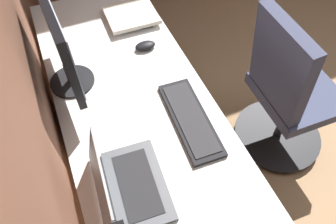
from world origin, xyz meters
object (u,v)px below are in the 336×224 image
object	(u,v)px
monitor_secondary	(58,38)
office_chair	(286,98)
laptop_leftmost	(123,184)
book_stack_near	(131,16)
mouse_main	(145,46)
keyboard_main	(190,119)
drawer_pedestal	(130,135)

from	to	relation	value
monitor_secondary	office_chair	world-z (taller)	monitor_secondary
laptop_leftmost	book_stack_near	world-z (taller)	laptop_leftmost
office_chair	monitor_secondary	bearing A→B (deg)	74.14
laptop_leftmost	book_stack_near	bearing A→B (deg)	-20.10
book_stack_near	office_chair	world-z (taller)	office_chair
mouse_main	office_chair	xyz separation A→B (m)	(-0.39, -0.67, -0.29)
keyboard_main	office_chair	bearing A→B (deg)	-81.14
laptop_leftmost	keyboard_main	world-z (taller)	laptop_leftmost
drawer_pedestal	monitor_secondary	xyz separation A→B (m)	(0.13, 0.19, 0.64)
monitor_secondary	mouse_main	bearing A→B (deg)	-77.41
monitor_secondary	mouse_main	xyz separation A→B (m)	(0.09, -0.38, -0.24)
drawer_pedestal	laptop_leftmost	distance (m)	0.65
monitor_secondary	book_stack_near	xyz separation A→B (m)	(0.33, -0.39, -0.23)
laptop_leftmost	mouse_main	size ratio (longest dim) A/B	3.33
mouse_main	drawer_pedestal	bearing A→B (deg)	138.34
monitor_secondary	keyboard_main	bearing A→B (deg)	-134.83
mouse_main	book_stack_near	distance (m)	0.25
drawer_pedestal	monitor_secondary	distance (m)	0.68
book_stack_near	office_chair	size ratio (longest dim) A/B	0.28
monitor_secondary	office_chair	distance (m)	1.22
keyboard_main	office_chair	xyz separation A→B (m)	(0.10, -0.65, -0.28)
book_stack_near	office_chair	distance (m)	0.96
keyboard_main	mouse_main	bearing A→B (deg)	2.34
book_stack_near	drawer_pedestal	bearing A→B (deg)	156.67
monitor_secondary	mouse_main	world-z (taller)	monitor_secondary
mouse_main	laptop_leftmost	bearing A→B (deg)	154.04
drawer_pedestal	office_chair	world-z (taller)	office_chair
drawer_pedestal	laptop_leftmost	xyz separation A→B (m)	(-0.46, 0.14, 0.43)
office_chair	drawer_pedestal	bearing A→B (deg)	78.67
drawer_pedestal	laptop_leftmost	bearing A→B (deg)	163.26
office_chair	book_stack_near	bearing A→B (deg)	46.36
laptop_leftmost	office_chair	xyz separation A→B (m)	(0.29, -1.00, -0.32)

